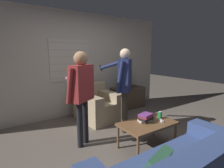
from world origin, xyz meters
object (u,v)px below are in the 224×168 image
at_px(book_stack, 146,117).
at_px(spare_remote, 161,121).
at_px(person_right_standing, 124,80).
at_px(soda_can, 160,115).
at_px(person_left_standing, 81,87).
at_px(tv, 128,78).
at_px(armchair_beige, 97,105).
at_px(coffee_table, 147,125).

height_order(book_stack, spare_remote, book_stack).
bearing_deg(person_right_standing, soda_can, -112.18).
xyz_separation_m(book_stack, soda_can, (0.31, -0.04, -0.01)).
distance_m(person_left_standing, spare_remote, 1.45).
xyz_separation_m(tv, soda_can, (-0.80, -1.88, -0.36)).
bearing_deg(armchair_beige, spare_remote, 92.42).
relative_size(person_right_standing, book_stack, 6.40).
distance_m(person_left_standing, book_stack, 1.18).
bearing_deg(coffee_table, tv, 59.47).
relative_size(tv, person_right_standing, 0.36).
bearing_deg(person_left_standing, book_stack, -66.66).
distance_m(coffee_table, person_right_standing, 0.98).
xyz_separation_m(armchair_beige, spare_remote, (0.29, -1.68, 0.11)).
height_order(tv, book_stack, tv).
relative_size(armchair_beige, person_left_standing, 0.63).
height_order(armchair_beige, person_right_standing, person_right_standing).
xyz_separation_m(book_stack, spare_remote, (0.23, -0.14, -0.06)).
bearing_deg(coffee_table, soda_can, 2.19).
relative_size(coffee_table, soda_can, 7.36).
bearing_deg(tv, soda_can, 16.73).
height_order(tv, spare_remote, tv).
bearing_deg(soda_can, coffee_table, -177.81).
height_order(coffee_table, book_stack, book_stack).
bearing_deg(tv, spare_remote, 15.69).
height_order(person_left_standing, book_stack, person_left_standing).
bearing_deg(person_left_standing, coffee_table, -69.00).
distance_m(armchair_beige, person_left_standing, 1.39).
distance_m(coffee_table, person_left_standing, 1.26).
height_order(person_left_standing, soda_can, person_left_standing).
relative_size(armchair_beige, person_right_standing, 0.61).
distance_m(person_left_standing, soda_can, 1.45).
relative_size(book_stack, soda_can, 2.04).
height_order(person_right_standing, book_stack, person_right_standing).
height_order(soda_can, spare_remote, soda_can).
relative_size(coffee_table, person_right_standing, 0.56).
bearing_deg(person_right_standing, book_stack, -136.94).
bearing_deg(person_right_standing, tv, 6.49).
bearing_deg(spare_remote, coffee_table, -176.39).
bearing_deg(spare_remote, person_left_standing, 169.11).
xyz_separation_m(coffee_table, spare_remote, (0.23, -0.09, 0.06)).
bearing_deg(person_right_standing, armchair_beige, 56.52).
height_order(person_right_standing, spare_remote, person_right_standing).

